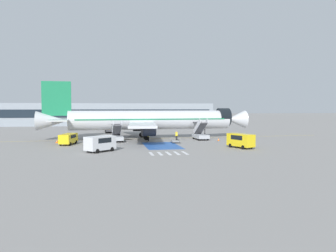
# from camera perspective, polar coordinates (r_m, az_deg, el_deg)

# --- Properties ---
(ground_plane) EXTENTS (600.00, 600.00, 0.00)m
(ground_plane) POSITION_cam_1_polar(r_m,az_deg,el_deg) (68.14, -2.77, -2.21)
(ground_plane) COLOR gray
(apron_leadline_yellow) EXTENTS (77.26, 3.63, 0.01)m
(apron_leadline_yellow) POSITION_cam_1_polar(r_m,az_deg,el_deg) (68.24, -2.87, -2.20)
(apron_leadline_yellow) COLOR gold
(apron_leadline_yellow) RESTS_ON ground_plane
(apron_stand_patch_blue) EXTENTS (5.75, 10.95, 0.01)m
(apron_stand_patch_blue) POSITION_cam_1_polar(r_m,az_deg,el_deg) (55.54, -1.12, -3.42)
(apron_stand_patch_blue) COLOR #2856A8
(apron_stand_patch_blue) RESTS_ON ground_plane
(apron_walkway_bar_0) EXTENTS (0.44, 3.60, 0.01)m
(apron_walkway_bar_0) POSITION_cam_1_polar(r_m,az_deg,el_deg) (45.68, -2.90, -4.85)
(apron_walkway_bar_0) COLOR silver
(apron_walkway_bar_0) RESTS_ON ground_plane
(apron_walkway_bar_1) EXTENTS (0.44, 3.60, 0.01)m
(apron_walkway_bar_1) POSITION_cam_1_polar(r_m,az_deg,el_deg) (45.85, -1.41, -4.82)
(apron_walkway_bar_1) COLOR silver
(apron_walkway_bar_1) RESTS_ON ground_plane
(apron_walkway_bar_2) EXTENTS (0.44, 3.60, 0.01)m
(apron_walkway_bar_2) POSITION_cam_1_polar(r_m,az_deg,el_deg) (46.05, 0.07, -4.78)
(apron_walkway_bar_2) COLOR silver
(apron_walkway_bar_2) RESTS_ON ground_plane
(apron_walkway_bar_3) EXTENTS (0.44, 3.60, 0.01)m
(apron_walkway_bar_3) POSITION_cam_1_polar(r_m,az_deg,el_deg) (46.28, 1.53, -4.75)
(apron_walkway_bar_3) COLOR silver
(apron_walkway_bar_3) RESTS_ON ground_plane
(apron_walkway_bar_4) EXTENTS (0.44, 3.60, 0.01)m
(apron_walkway_bar_4) POSITION_cam_1_polar(r_m,az_deg,el_deg) (46.54, 2.99, -4.70)
(apron_walkway_bar_4) COLOR silver
(apron_walkway_bar_4) RESTS_ON ground_plane
(airliner) EXTENTS (43.64, 31.86, 11.54)m
(airliner) POSITION_cam_1_polar(r_m,az_deg,el_deg) (67.88, -3.40, 1.06)
(airliner) COLOR silver
(airliner) RESTS_ON ground_plane
(boarding_stairs_forward) EXTENTS (2.41, 5.31, 4.34)m
(boarding_stairs_forward) POSITION_cam_1_polar(r_m,az_deg,el_deg) (66.05, 5.67, -1.49)
(boarding_stairs_forward) COLOR #ADB2BA
(boarding_stairs_forward) RESTS_ON ground_plane
(boarding_stairs_aft) EXTENTS (2.41, 5.31, 4.07)m
(boarding_stairs_aft) POSITION_cam_1_polar(r_m,az_deg,el_deg) (62.77, -8.91, -1.79)
(boarding_stairs_aft) COLOR #ADB2BA
(boarding_stairs_aft) RESTS_ON ground_plane
(fuel_tanker) EXTENTS (2.90, 9.82, 3.27)m
(fuel_tanker) POSITION_cam_1_polar(r_m,az_deg,el_deg) (87.09, -10.03, -0.01)
(fuel_tanker) COLOR #38383D
(fuel_tanker) RESTS_ON ground_plane
(service_van_0) EXTENTS (3.35, 4.97, 2.26)m
(service_van_0) POSITION_cam_1_polar(r_m,az_deg,el_deg) (53.24, 12.54, -2.33)
(service_van_0) COLOR yellow
(service_van_0) RESTS_ON ground_plane
(service_van_1) EXTENTS (2.81, 5.40, 1.87)m
(service_van_1) POSITION_cam_1_polar(r_m,az_deg,el_deg) (59.46, -16.96, -2.03)
(service_van_1) COLOR yellow
(service_van_1) RESTS_ON ground_plane
(service_van_2) EXTENTS (4.67, 4.48, 2.27)m
(service_van_2) POSITION_cam_1_polar(r_m,az_deg,el_deg) (48.54, -11.73, -2.84)
(service_van_2) COLOR silver
(service_van_2) RESTS_ON ground_plane
(baggage_cart) EXTENTS (1.72, 2.72, 0.87)m
(baggage_cart) POSITION_cam_1_polar(r_m,az_deg,el_deg) (60.05, 1.31, -2.68)
(baggage_cart) COLOR gray
(baggage_cart) RESTS_ON ground_plane
(ground_crew_0) EXTENTS (0.32, 0.47, 1.75)m
(ground_crew_0) POSITION_cam_1_polar(r_m,az_deg,el_deg) (62.85, -3.43, -1.74)
(ground_crew_0) COLOR black
(ground_crew_0) RESTS_ON ground_plane
(ground_crew_1) EXTENTS (0.47, 0.33, 1.85)m
(ground_crew_1) POSITION_cam_1_polar(r_m,az_deg,el_deg) (64.14, 1.50, -1.58)
(ground_crew_1) COLOR black
(ground_crew_1) RESTS_ON ground_plane
(traffic_cone_0) EXTENTS (0.55, 0.55, 0.61)m
(traffic_cone_0) POSITION_cam_1_polar(r_m,az_deg,el_deg) (63.00, -18.76, -2.53)
(traffic_cone_0) COLOR orange
(traffic_cone_0) RESTS_ON ground_plane
(traffic_cone_1) EXTENTS (0.44, 0.44, 0.49)m
(traffic_cone_1) POSITION_cam_1_polar(r_m,az_deg,el_deg) (64.57, 8.79, -2.32)
(traffic_cone_1) COLOR orange
(traffic_cone_1) RESTS_ON ground_plane
(terminal_building) EXTENTS (76.68, 12.10, 8.06)m
(terminal_building) POSITION_cam_1_polar(r_m,az_deg,el_deg) (124.63, -10.04, 2.03)
(terminal_building) COLOR #89939E
(terminal_building) RESTS_ON ground_plane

